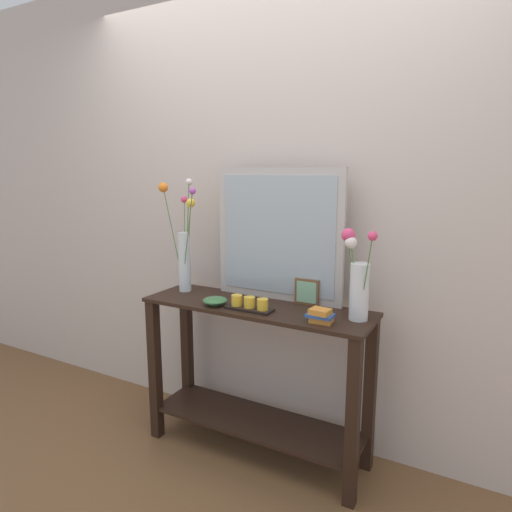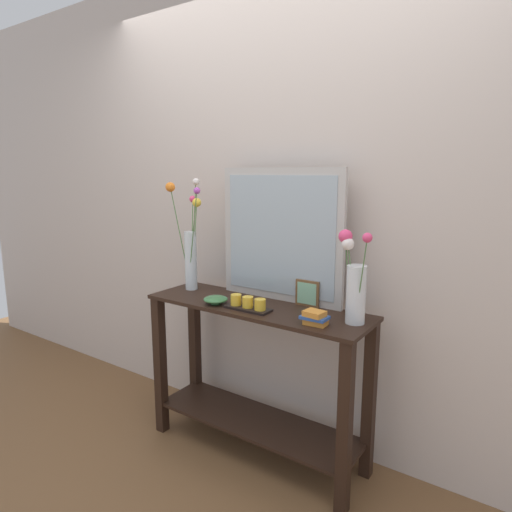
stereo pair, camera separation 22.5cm
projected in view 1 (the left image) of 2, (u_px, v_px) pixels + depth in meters
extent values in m
cube|color=brown|center=(256.00, 452.00, 2.46)|extent=(7.00, 6.00, 0.02)
cube|color=beige|center=(282.00, 203.00, 2.48)|extent=(6.40, 0.08, 2.70)
cube|color=black|center=(256.00, 307.00, 2.31)|extent=(1.23, 0.38, 0.02)
cube|color=black|center=(256.00, 421.00, 2.43)|extent=(1.17, 0.34, 0.02)
cube|color=black|center=(155.00, 370.00, 2.53)|extent=(0.06, 0.06, 0.82)
cube|color=black|center=(353.00, 424.00, 1.99)|extent=(0.06, 0.06, 0.82)
cube|color=black|center=(187.00, 352.00, 2.79)|extent=(0.06, 0.06, 0.82)
cube|color=black|center=(370.00, 395.00, 2.24)|extent=(0.06, 0.06, 0.82)
cube|color=#B7B2AD|center=(278.00, 235.00, 2.35)|extent=(0.72, 0.03, 0.71)
cube|color=#9EADB7|center=(277.00, 235.00, 2.34)|extent=(0.64, 0.00, 0.63)
cylinder|color=silver|center=(185.00, 262.00, 2.55)|extent=(0.07, 0.07, 0.34)
cylinder|color=#4C753D|center=(185.00, 243.00, 2.60)|extent=(0.08, 0.11, 0.50)
sphere|color=#EA4275|center=(184.00, 199.00, 2.62)|extent=(0.04, 0.04, 0.04)
cylinder|color=#4C753D|center=(187.00, 236.00, 2.53)|extent=(0.01, 0.06, 0.61)
sphere|color=silver|center=(189.00, 182.00, 2.50)|extent=(0.04, 0.04, 0.04)
cylinder|color=#4C753D|center=(174.00, 239.00, 2.52)|extent=(0.08, 0.07, 0.58)
sphere|color=orange|center=(163.00, 187.00, 2.45)|extent=(0.05, 0.05, 0.05)
cylinder|color=#4C753D|center=(187.00, 241.00, 2.47)|extent=(0.13, 0.05, 0.56)
sphere|color=#B24CB7|center=(192.00, 191.00, 2.37)|extent=(0.04, 0.04, 0.04)
cylinder|color=#4C753D|center=(188.00, 246.00, 2.52)|extent=(0.04, 0.03, 0.49)
sphere|color=yellow|center=(191.00, 203.00, 2.47)|extent=(0.05, 0.05, 0.05)
cylinder|color=silver|center=(359.00, 292.00, 2.05)|extent=(0.09, 0.09, 0.27)
cylinder|color=#4C753D|center=(351.00, 276.00, 2.06)|extent=(0.06, 0.04, 0.38)
sphere|color=#EA4275|center=(348.00, 235.00, 2.05)|extent=(0.06, 0.06, 0.06)
cylinder|color=#4C753D|center=(366.00, 278.00, 1.99)|extent=(0.06, 0.05, 0.39)
sphere|color=#EA4275|center=(373.00, 236.00, 1.92)|extent=(0.04, 0.04, 0.04)
cylinder|color=#4C753D|center=(356.00, 280.00, 2.05)|extent=(0.07, 0.02, 0.34)
sphere|color=silver|center=(351.00, 242.00, 2.04)|extent=(0.06, 0.06, 0.06)
cube|color=black|center=(250.00, 309.00, 2.22)|extent=(0.24, 0.09, 0.01)
cylinder|color=gold|center=(237.00, 300.00, 2.25)|extent=(0.06, 0.06, 0.05)
cylinder|color=gold|center=(250.00, 302.00, 2.22)|extent=(0.06, 0.06, 0.05)
cylinder|color=gold|center=(263.00, 304.00, 2.18)|extent=(0.06, 0.06, 0.05)
cube|color=brown|center=(307.00, 292.00, 2.30)|extent=(0.13, 0.01, 0.14)
cube|color=#7FB690|center=(306.00, 292.00, 2.29)|extent=(0.11, 0.00, 0.11)
cylinder|color=#38703D|center=(215.00, 304.00, 2.30)|extent=(0.05, 0.05, 0.01)
ellipsoid|color=#38703D|center=(215.00, 300.00, 2.30)|extent=(0.13, 0.13, 0.03)
cube|color=orange|center=(321.00, 320.00, 2.03)|extent=(0.10, 0.07, 0.03)
cube|color=#2D519E|center=(320.00, 315.00, 2.03)|extent=(0.12, 0.08, 0.01)
cube|color=orange|center=(320.00, 312.00, 2.02)|extent=(0.10, 0.08, 0.03)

